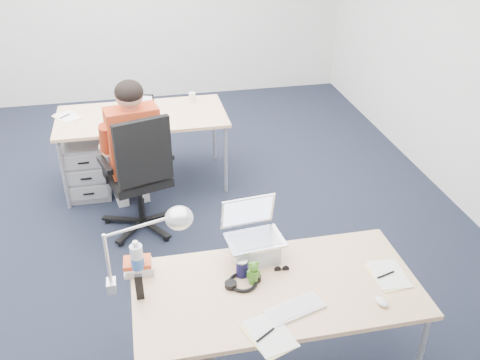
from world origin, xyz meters
name	(u,v)px	position (x,y,z in m)	size (l,w,h in m)	color
floor	(137,248)	(0.00, 0.00, 0.00)	(7.00, 7.00, 0.00)	black
room	(113,47)	(0.00, 0.00, 1.71)	(6.02, 7.02, 2.80)	silver
desk_near	(276,293)	(0.78, -1.50, 0.68)	(1.60, 0.80, 0.73)	tan
desk_far	(142,120)	(0.15, 1.12, 0.68)	(1.60, 0.80, 0.73)	tan
office_chair	(141,197)	(0.07, 0.30, 0.31)	(0.88, 0.88, 1.11)	black
seated_person	(132,151)	(0.04, 0.48, 0.67)	(0.48, 0.78, 1.34)	#C7401C
drawer_pedestal_far	(87,166)	(-0.41, 1.04, 0.28)	(0.40, 0.50, 0.55)	gray
silver_laptop	(255,234)	(0.72, -1.22, 0.91)	(0.33, 0.26, 0.35)	silver
wireless_keyboard	(295,309)	(0.83, -1.69, 0.74)	(0.32, 0.13, 0.02)	white
computer_mouse	(382,302)	(1.30, -1.74, 0.75)	(0.05, 0.09, 0.03)	white
headphones	(243,281)	(0.60, -1.43, 0.75)	(0.22, 0.17, 0.04)	black
can_koozie	(242,268)	(0.61, -1.36, 0.78)	(0.07, 0.07, 0.11)	#181646
water_bottle	(137,259)	(0.03, -1.24, 0.85)	(0.07, 0.07, 0.24)	silver
bear_figurine	(254,272)	(0.66, -1.43, 0.80)	(0.08, 0.06, 0.15)	#2B721E
book_stack	(138,266)	(0.03, -1.20, 0.77)	(0.17, 0.13, 0.08)	silver
cordless_phone	(139,287)	(0.03, -1.43, 0.81)	(0.04, 0.03, 0.16)	black
papers_left	(269,336)	(0.65, -1.85, 0.73)	(0.19, 0.27, 0.01)	#FAE890
papers_right	(388,275)	(1.43, -1.54, 0.73)	(0.18, 0.26, 0.01)	#FAE890
sunglasses	(282,269)	(0.85, -1.37, 0.74)	(0.09, 0.04, 0.02)	black
desk_lamp	(136,250)	(0.03, -1.34, 0.98)	(0.45, 0.16, 0.51)	silver
dark_laptop	(135,108)	(0.10, 1.02, 0.85)	(0.32, 0.31, 0.23)	black
far_cup	(192,97)	(0.67, 1.35, 0.78)	(0.07, 0.07, 0.10)	white
far_papers	(67,117)	(-0.54, 1.21, 0.73)	(0.18, 0.26, 0.01)	white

